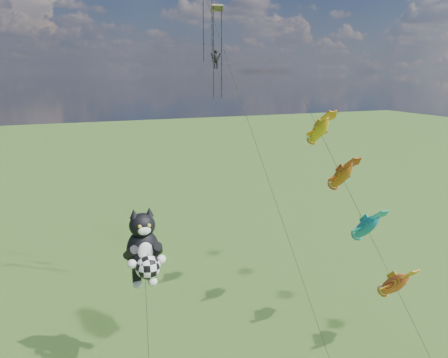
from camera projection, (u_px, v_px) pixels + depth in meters
name	position (u px, v px, depth m)	size (l,w,h in m)	color
cat_kite_rig	(144.00, 250.00, 27.11)	(2.39, 4.14, 10.46)	brown
fish_windsock_rig	(354.00, 201.00, 31.88)	(1.67, 15.94, 16.69)	brown
parafoil_rig	(218.00, 44.00, 34.65)	(3.13, 17.35, 27.90)	brown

